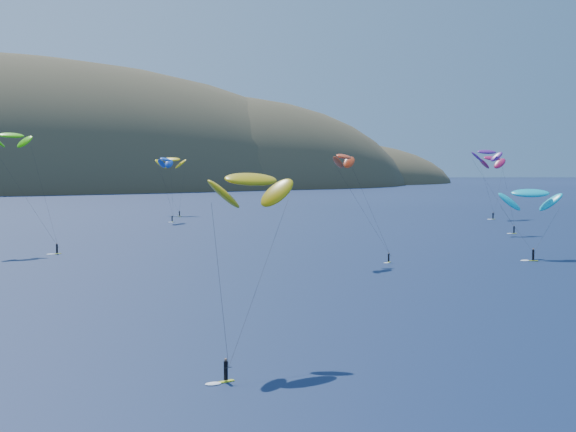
# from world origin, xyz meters

# --- Properties ---
(island) EXTENTS (730.00, 300.00, 210.00)m
(island) POSITION_xyz_m (39.40, 562.36, -10.74)
(island) COLOR #3D3526
(island) RESTS_ON ground
(kitesurfer_2) EXTENTS (11.27, 11.37, 18.01)m
(kitesurfer_2) POSITION_xyz_m (-24.08, 35.76, 15.66)
(kitesurfer_2) COLOR #CDE219
(kitesurfer_2) RESTS_ON ground
(kitesurfer_3) EXTENTS (11.47, 12.75, 24.79)m
(kitesurfer_3) POSITION_xyz_m (-30.08, 133.86, 22.52)
(kitesurfer_3) COLOR #CDE219
(kitesurfer_3) RESTS_ON ground
(kitesurfer_4) EXTENTS (8.30, 9.77, 20.67)m
(kitesurfer_4) POSITION_xyz_m (22.92, 197.87, 18.32)
(kitesurfer_4) COLOR #CDE219
(kitesurfer_4) RESTS_ON ground
(kitesurfer_5) EXTENTS (11.30, 11.85, 14.63)m
(kitesurfer_5) POSITION_xyz_m (53.20, 80.38, 11.66)
(kitesurfer_5) COLOR #CDE219
(kitesurfer_5) RESTS_ON ground
(kitesurfer_6) EXTENTS (8.40, 9.63, 22.20)m
(kitesurfer_6) POSITION_xyz_m (81.49, 124.41, 19.96)
(kitesurfer_6) COLOR #CDE219
(kitesurfer_6) RESTS_ON ground
(kitesurfer_8) EXTENTS (11.19, 9.04, 21.75)m
(kitesurfer_8) POSITION_xyz_m (118.95, 164.52, 18.76)
(kitesurfer_8) COLOR #CDE219
(kitesurfer_8) RESTS_ON ground
(kitesurfer_9) EXTENTS (10.44, 8.46, 20.17)m
(kitesurfer_9) POSITION_xyz_m (18.41, 89.26, 18.28)
(kitesurfer_9) COLOR #CDE219
(kitesurfer_9) RESTS_ON ground
(kitesurfer_11) EXTENTS (10.79, 16.17, 21.27)m
(kitesurfer_11) POSITION_xyz_m (34.98, 227.70, 18.49)
(kitesurfer_11) COLOR #CDE219
(kitesurfer_11) RESTS_ON ground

